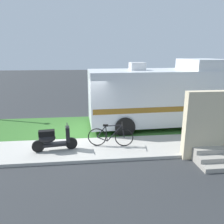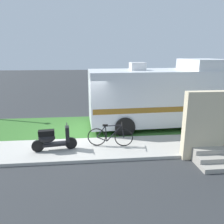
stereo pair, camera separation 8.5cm
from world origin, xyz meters
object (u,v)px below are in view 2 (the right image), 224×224
object	(u,v)px
bicycle	(110,136)
scooter	(53,139)
pickup_truck_near	(187,91)
bottle_green	(206,135)
motorhome_rv	(158,95)

from	to	relation	value
bicycle	scooter	bearing A→B (deg)	-175.21
pickup_truck_near	bottle_green	xyz separation A→B (m)	(-2.09, -6.72, -0.71)
bicycle	pickup_truck_near	bearing A→B (deg)	48.91
motorhome_rv	bicycle	distance (m)	3.79
pickup_truck_near	motorhome_rv	bearing A→B (deg)	-127.98
bicycle	pickup_truck_near	xyz separation A→B (m)	(6.20, 7.11, 0.44)
bicycle	bottle_green	world-z (taller)	bicycle
scooter	bicycle	world-z (taller)	scooter
bottle_green	bicycle	bearing A→B (deg)	-174.59
scooter	bicycle	size ratio (longest dim) A/B	0.94
motorhome_rv	bottle_green	bearing A→B (deg)	-55.07
bicycle	bottle_green	xyz separation A→B (m)	(4.10, 0.39, -0.27)
scooter	pickup_truck_near	size ratio (longest dim) A/B	0.29
scooter	pickup_truck_near	bearing A→B (deg)	41.15
scooter	bicycle	xyz separation A→B (m)	(2.14, 0.18, -0.06)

